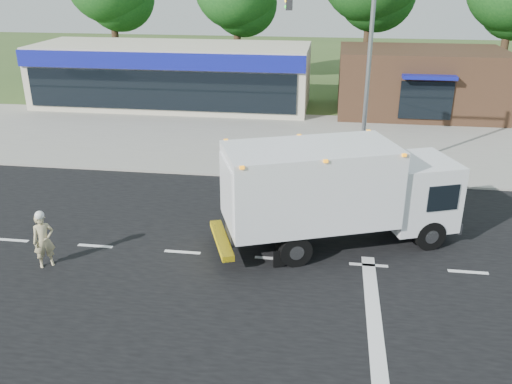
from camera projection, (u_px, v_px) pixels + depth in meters
The scene contains 10 objects.
ground at pixel (273, 259), 17.34m from camera, with size 120.00×120.00×0.00m, color #385123.
road_asphalt at pixel (273, 259), 17.34m from camera, with size 60.00×14.00×0.02m, color black.
sidewalk at pixel (293, 170), 24.82m from camera, with size 60.00×2.40×0.12m, color gray.
parking_apron at pixel (301, 135), 30.14m from camera, with size 60.00×9.00×0.02m, color gray.
lane_markings at pixel (314, 284), 15.93m from camera, with size 55.20×7.00×0.01m.
ems_box_truck at pixel (335, 188), 17.49m from camera, with size 8.29×5.09×3.52m.
emergency_worker at pixel (44, 239), 16.59m from camera, with size 0.77×0.74×1.88m.
retail_strip_mall at pixel (172, 75), 35.95m from camera, with size 18.00×6.20×4.00m.
brown_storefront at pixel (420, 82), 33.94m from camera, with size 10.00×6.70×4.00m.
traffic_signal_pole at pixel (353, 66), 22.10m from camera, with size 3.51×0.25×8.00m.
Camera 1 is at (1.57, -15.12, 8.64)m, focal length 38.00 mm.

